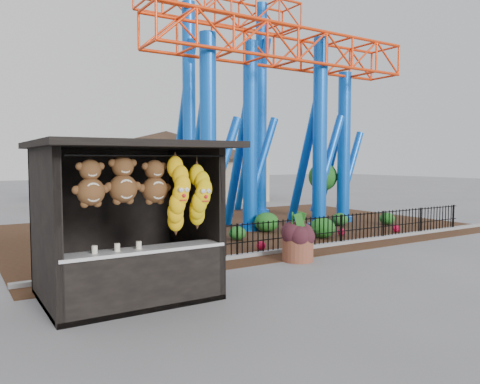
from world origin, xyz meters
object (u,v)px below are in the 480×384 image
roller_coaster (259,71)px  potted_plant (303,242)px  prize_booth (130,222)px  terracotta_planter (298,250)px

roller_coaster → potted_plant: bearing=-112.9°
prize_booth → potted_plant: 5.97m
potted_plant → terracotta_planter: bearing=-146.8°
terracotta_planter → potted_plant: potted_plant is taller
roller_coaster → terracotta_planter: bearing=-115.7°
prize_booth → potted_plant: (5.66, 1.51, -1.15)m
prize_booth → potted_plant: size_ratio=4.36×
roller_coaster → terracotta_planter: 9.34m
roller_coaster → terracotta_planter: size_ratio=12.86×
roller_coaster → potted_plant: (-2.46, -5.83, -6.04)m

